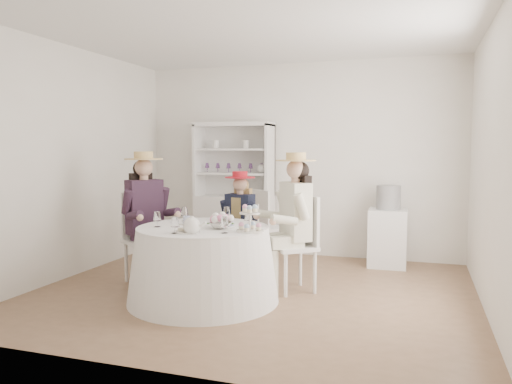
% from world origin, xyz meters
% --- Properties ---
extents(ground, '(4.50, 4.50, 0.00)m').
position_xyz_m(ground, '(0.00, 0.00, 0.00)').
color(ground, brown).
rests_on(ground, ground).
extents(ceiling, '(4.50, 4.50, 0.00)m').
position_xyz_m(ceiling, '(0.00, 0.00, 2.70)').
color(ceiling, white).
rests_on(ceiling, wall_back).
extents(wall_back, '(4.50, 0.00, 4.50)m').
position_xyz_m(wall_back, '(0.00, 2.00, 1.35)').
color(wall_back, white).
rests_on(wall_back, ground).
extents(wall_front, '(4.50, 0.00, 4.50)m').
position_xyz_m(wall_front, '(0.00, -2.00, 1.35)').
color(wall_front, white).
rests_on(wall_front, ground).
extents(wall_left, '(0.00, 4.50, 4.50)m').
position_xyz_m(wall_left, '(-2.25, 0.00, 1.35)').
color(wall_left, white).
rests_on(wall_left, ground).
extents(wall_right, '(0.00, 4.50, 4.50)m').
position_xyz_m(wall_right, '(2.25, 0.00, 1.35)').
color(wall_right, white).
rests_on(wall_right, ground).
extents(tea_table, '(1.49, 1.49, 0.74)m').
position_xyz_m(tea_table, '(-0.37, -0.45, 0.37)').
color(tea_table, white).
rests_on(tea_table, ground).
extents(hutch, '(1.24, 0.77, 1.87)m').
position_xyz_m(hutch, '(-0.87, 1.77, 0.67)').
color(hutch, silver).
rests_on(hutch, ground).
extents(side_table, '(0.48, 0.48, 0.74)m').
position_xyz_m(side_table, '(1.27, 1.63, 0.37)').
color(side_table, silver).
rests_on(side_table, ground).
extents(hatbox, '(0.37, 0.37, 0.31)m').
position_xyz_m(hatbox, '(1.27, 1.63, 0.89)').
color(hatbox, black).
rests_on(hatbox, side_table).
extents(guest_left, '(0.63, 0.60, 1.48)m').
position_xyz_m(guest_left, '(-1.25, -0.04, 0.83)').
color(guest_left, silver).
rests_on(guest_left, ground).
extents(guest_mid, '(0.47, 0.49, 1.24)m').
position_xyz_m(guest_mid, '(-0.35, 0.53, 0.70)').
color(guest_mid, silver).
rests_on(guest_mid, ground).
extents(guest_right, '(0.63, 0.61, 1.47)m').
position_xyz_m(guest_right, '(0.39, 0.16, 0.83)').
color(guest_right, silver).
rests_on(guest_right, ground).
extents(spare_chair, '(0.55, 0.55, 0.97)m').
position_xyz_m(spare_chair, '(-0.28, 1.34, 0.52)').
color(spare_chair, silver).
rests_on(spare_chair, ground).
extents(teacup_a, '(0.11, 0.11, 0.07)m').
position_xyz_m(teacup_a, '(-0.61, -0.31, 0.78)').
color(teacup_a, white).
rests_on(teacup_a, tea_table).
extents(teacup_b, '(0.08, 0.08, 0.06)m').
position_xyz_m(teacup_b, '(-0.33, -0.15, 0.77)').
color(teacup_b, white).
rests_on(teacup_b, tea_table).
extents(teacup_c, '(0.10, 0.10, 0.07)m').
position_xyz_m(teacup_c, '(-0.15, -0.31, 0.78)').
color(teacup_c, white).
rests_on(teacup_c, tea_table).
extents(flower_bowl, '(0.25, 0.25, 0.05)m').
position_xyz_m(flower_bowl, '(-0.15, -0.51, 0.77)').
color(flower_bowl, white).
rests_on(flower_bowl, tea_table).
extents(flower_arrangement, '(0.19, 0.18, 0.07)m').
position_xyz_m(flower_arrangement, '(-0.17, -0.47, 0.83)').
color(flower_arrangement, pink).
rests_on(flower_arrangement, tea_table).
extents(table_teapot, '(0.22, 0.16, 0.17)m').
position_xyz_m(table_teapot, '(-0.30, -0.84, 0.81)').
color(table_teapot, white).
rests_on(table_teapot, tea_table).
extents(sandwich_plate, '(0.24, 0.24, 0.05)m').
position_xyz_m(sandwich_plate, '(-0.38, -0.79, 0.76)').
color(sandwich_plate, white).
rests_on(sandwich_plate, tea_table).
extents(cupcake_stand, '(0.26, 0.26, 0.24)m').
position_xyz_m(cupcake_stand, '(0.16, -0.57, 0.83)').
color(cupcake_stand, white).
rests_on(cupcake_stand, tea_table).
extents(stemware_set, '(0.92, 0.96, 0.15)m').
position_xyz_m(stemware_set, '(-0.37, -0.45, 0.82)').
color(stemware_set, white).
rests_on(stemware_set, tea_table).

